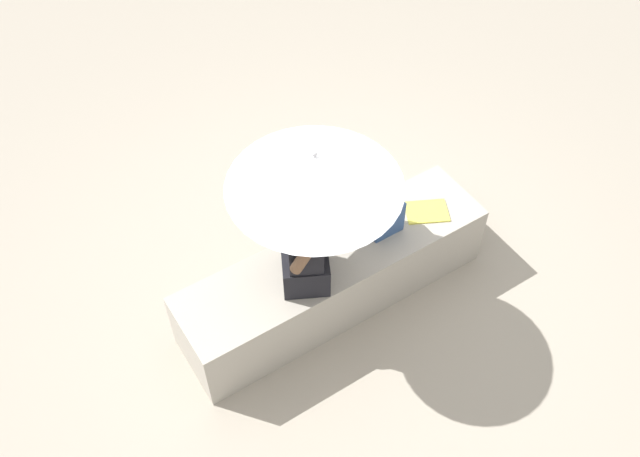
% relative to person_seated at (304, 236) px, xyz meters
% --- Properties ---
extents(ground_plane, '(14.00, 14.00, 0.00)m').
position_rel_person_seated_xyz_m(ground_plane, '(-0.25, -0.05, -0.88)').
color(ground_plane, '#9E9384').
extents(stone_bench, '(2.13, 0.54, 0.49)m').
position_rel_person_seated_xyz_m(stone_bench, '(-0.25, -0.05, -0.63)').
color(stone_bench, '#A8A093').
rests_on(stone_bench, ground).
extents(person_seated, '(0.40, 0.51, 0.90)m').
position_rel_person_seated_xyz_m(person_seated, '(0.00, 0.00, 0.00)').
color(person_seated, black).
rests_on(person_seated, stone_bench).
extents(parasol, '(1.00, 1.00, 0.99)m').
position_rel_person_seated_xyz_m(parasol, '(-0.09, -0.03, 0.46)').
color(parasol, '#B7B7BC').
rests_on(parasol, stone_bench).
extents(handbag_black, '(0.22, 0.17, 0.27)m').
position_rel_person_seated_xyz_m(handbag_black, '(-0.63, -0.04, -0.26)').
color(handbag_black, '#335184').
rests_on(handbag_black, stone_bench).
extents(magazine, '(0.34, 0.30, 0.01)m').
position_rel_person_seated_xyz_m(magazine, '(-0.97, -0.01, -0.38)').
color(magazine, '#EAE04C').
rests_on(magazine, stone_bench).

